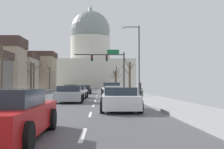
{
  "coord_description": "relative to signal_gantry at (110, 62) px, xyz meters",
  "views": [
    {
      "loc": [
        3.99,
        -31.84,
        1.37
      ],
      "look_at": [
        6.33,
        28.77,
        3.46
      ],
      "focal_mm": 45.2,
      "sensor_mm": 36.0,
      "label": 1
    }
  ],
  "objects": [
    {
      "name": "bare_tree_00",
      "position": [
        2.65,
        34.07,
        -2.21
      ],
      "size": [
        2.14,
        2.27,
        4.86
      ],
      "color": "#423328",
      "rests_on": "ground"
    },
    {
      "name": "bicycle_parked",
      "position": [
        2.66,
        -16.27,
        -4.41
      ],
      "size": [
        0.12,
        1.77,
        0.85
      ],
      "color": "black",
      "rests_on": "ground"
    },
    {
      "name": "bare_tree_07",
      "position": [
        -13.55,
        5.1,
        -2.12
      ],
      "size": [
        1.78,
        1.38,
        5.14
      ],
      "color": "brown",
      "rests_on": "ground"
    },
    {
      "name": "ground",
      "position": [
        -5.38,
        -12.5,
        -4.88
      ],
      "size": [
        20.0,
        180.0,
        0.2
      ],
      "color": "#4A4A4F"
    },
    {
      "name": "sedan_near_02",
      "position": [
        -3.77,
        -16.48,
        -4.33
      ],
      "size": [
        2.08,
        4.31,
        1.2
      ],
      "color": "silver",
      "rests_on": "ground"
    },
    {
      "name": "bare_tree_01",
      "position": [
        -14.11,
        9.42,
        -2.0
      ],
      "size": [
        2.68,
        0.78,
        5.54
      ],
      "color": "#4C3D2D",
      "rests_on": "ground"
    },
    {
      "name": "sedan_oncoming_01",
      "position": [
        -7.37,
        17.56,
        -4.31
      ],
      "size": [
        2.14,
        4.62,
        1.25
      ],
      "color": "black",
      "rests_on": "ground"
    },
    {
      "name": "sedan_near_05",
      "position": [
        -3.78,
        -37.18,
        -4.31
      ],
      "size": [
        2.02,
        4.65,
        1.25
      ],
      "color": "#B71414",
      "rests_on": "ground"
    },
    {
      "name": "bare_tree_03",
      "position": [
        -14.17,
        -7.65,
        -1.21
      ],
      "size": [
        2.18,
        2.84,
        6.69
      ],
      "color": "#4C3D2D",
      "rests_on": "ground"
    },
    {
      "name": "capitol_building",
      "position": [
        -5.38,
        59.34,
        6.15
      ],
      "size": [
        31.61,
        19.27,
        30.85
      ],
      "color": "beige",
      "rests_on": "ground"
    },
    {
      "name": "flank_building_03",
      "position": [
        -21.11,
        32.73,
        0.15
      ],
      "size": [
        14.54,
        7.9,
        10.01
      ],
      "color": "tan",
      "rests_on": "ground"
    },
    {
      "name": "bare_tree_06",
      "position": [
        2.88,
        40.96,
        -1.87
      ],
      "size": [
        1.63,
        1.31,
        5.68
      ],
      "color": "#423328",
      "rests_on": "ground"
    },
    {
      "name": "sedan_oncoming_03",
      "position": [
        -10.73,
        43.29,
        -4.3
      ],
      "size": [
        2.19,
        4.53,
        1.24
      ],
      "color": "navy",
      "rests_on": "ground"
    },
    {
      "name": "pickup_truck_near_01",
      "position": [
        -0.13,
        -10.77,
        -4.19
      ],
      "size": [
        2.51,
        5.59,
        1.57
      ],
      "color": "silver",
      "rests_on": "ground"
    },
    {
      "name": "flank_building_00",
      "position": [
        -22.34,
        23.07,
        -0.51
      ],
      "size": [
        10.9,
        8.7,
        8.7
      ],
      "color": "#B2A38E",
      "rests_on": "ground"
    },
    {
      "name": "signal_gantry",
      "position": [
        0.0,
        0.0,
        0.0
      ],
      "size": [
        7.91,
        0.41,
        6.71
      ],
      "color": "#28282D",
      "rests_on": "ground"
    },
    {
      "name": "pedestrian_00",
      "position": [
        3.12,
        -11.72,
        -3.88
      ],
      "size": [
        0.35,
        0.34,
        1.6
      ],
      "color": "black",
      "rests_on": "ground"
    },
    {
      "name": "sedan_oncoming_00",
      "position": [
        -6.94,
        8.81,
        -4.33
      ],
      "size": [
        2.12,
        4.36,
        1.2
      ],
      "color": "#1E7247",
      "rests_on": "ground"
    },
    {
      "name": "bare_tree_05",
      "position": [
        -13.66,
        23.01,
        -1.95
      ],
      "size": [
        2.78,
        1.19,
        6.02
      ],
      "color": "brown",
      "rests_on": "ground"
    },
    {
      "name": "sedan_near_03",
      "position": [
        -3.79,
        -22.55,
        -4.3
      ],
      "size": [
        2.2,
        4.73,
        1.25
      ],
      "color": "#9EA3A8",
      "rests_on": "ground"
    },
    {
      "name": "bare_tree_04",
      "position": [
        2.55,
        27.95,
        -1.67
      ],
      "size": [
        1.02,
        2.49,
        6.08
      ],
      "color": "brown",
      "rests_on": "ground"
    },
    {
      "name": "sedan_oncoming_02",
      "position": [
        -10.41,
        31.29,
        -4.35
      ],
      "size": [
        2.15,
        4.69,
        1.16
      ],
      "color": "navy",
      "rests_on": "ground"
    },
    {
      "name": "sedan_near_04",
      "position": [
        -0.41,
        -29.72,
        -4.33
      ],
      "size": [
        2.06,
        4.26,
        1.21
      ],
      "color": "silver",
      "rests_on": "ground"
    },
    {
      "name": "street_lamp_right",
      "position": [
        2.57,
        -13.34,
        -0.2
      ],
      "size": [
        2.01,
        0.24,
        7.75
      ],
      "color": "#333338",
      "rests_on": "ground"
    },
    {
      "name": "sedan_near_00",
      "position": [
        -3.78,
        -3.56,
        -4.31
      ],
      "size": [
        2.05,
        4.71,
        1.24
      ],
      "color": "black",
      "rests_on": "ground"
    },
    {
      "name": "bare_tree_02",
      "position": [
        2.59,
        -5.15,
        -2.45
      ],
      "size": [
        1.72,
        1.8,
        4.83
      ],
      "color": "brown",
      "rests_on": "ground"
    }
  ]
}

